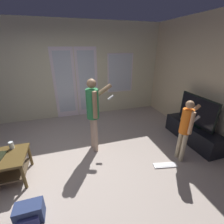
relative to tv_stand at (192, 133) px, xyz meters
The scene contains 10 objects.
ground_plane 2.75m from the tv_stand, behind, with size 6.11×5.01×0.02m, color #AE9F94.
wall_back_with_doors 3.71m from the tv_stand, 138.97° to the left, with size 6.11×0.09×2.75m.
wall_right_plain 1.20m from the tv_stand, 27.36° to the right, with size 0.06×5.01×2.72m.
tv_stand is the anchor object (origin of this frame).
flat_screen_tv 0.55m from the tv_stand, 114.64° to the left, with size 0.08×0.96×0.68m.
person_adult 2.36m from the tv_stand, behind, with size 0.62×0.45×1.52m.
person_child 0.97m from the tv_stand, 147.00° to the right, with size 0.49×0.33×1.22m.
backpack 3.42m from the tv_stand, 165.13° to the right, with size 0.33×0.23×0.26m.
loose_keyboard 1.21m from the tv_stand, 153.12° to the right, with size 0.46×0.22×0.02m.
cup_near_edge 3.69m from the tv_stand, behind, with size 0.07×0.07×0.13m, color white.
Camera 1 is at (0.05, -2.25, 2.08)m, focal length 24.73 mm.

